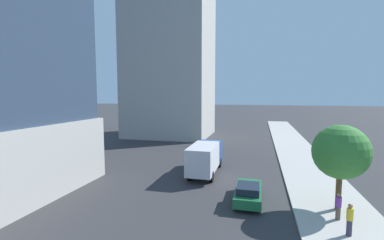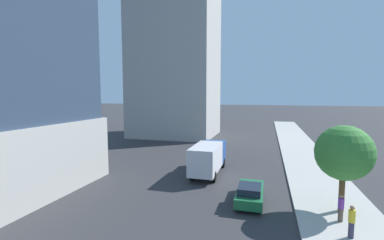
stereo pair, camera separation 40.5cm
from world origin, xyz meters
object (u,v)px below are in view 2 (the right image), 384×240
(street_tree, at_px, (344,153))
(pedestrian_purple_shirt, at_px, (341,208))
(car_green, at_px, (250,193))
(pedestrian_yellow_shirt, at_px, (352,221))
(box_truck, at_px, (208,157))
(construction_building, at_px, (176,45))

(street_tree, bearing_deg, pedestrian_purple_shirt, -104.17)
(car_green, xyz_separation_m, pedestrian_yellow_shirt, (5.46, -3.61, 0.34))
(street_tree, relative_size, box_truck, 0.77)
(construction_building, bearing_deg, box_truck, -63.84)
(construction_building, height_order, car_green, construction_building)
(car_green, distance_m, pedestrian_purple_shirt, 5.68)
(construction_building, height_order, pedestrian_purple_shirt, construction_building)
(construction_building, xyz_separation_m, box_truck, (11.19, -22.78, -14.96))
(car_green, height_order, box_truck, box_truck)
(box_truck, xyz_separation_m, pedestrian_purple_shirt, (9.74, -7.70, -0.74))
(street_tree, height_order, box_truck, street_tree)
(street_tree, xyz_separation_m, car_green, (-5.82, 0.10, -3.27))
(box_truck, bearing_deg, pedestrian_purple_shirt, -38.32)
(pedestrian_purple_shirt, bearing_deg, pedestrian_yellow_shirt, -88.29)
(car_green, xyz_separation_m, pedestrian_purple_shirt, (5.41, -1.72, 0.26))
(pedestrian_yellow_shirt, xyz_separation_m, pedestrian_purple_shirt, (-0.06, 1.90, -0.08))
(car_green, bearing_deg, pedestrian_purple_shirt, -17.62)
(street_tree, relative_size, pedestrian_yellow_shirt, 3.18)
(construction_building, relative_size, box_truck, 5.21)
(box_truck, relative_size, pedestrian_purple_shirt, 4.49)
(construction_building, xyz_separation_m, pedestrian_yellow_shirt, (20.99, -32.37, -15.62))
(street_tree, relative_size, car_green, 1.22)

